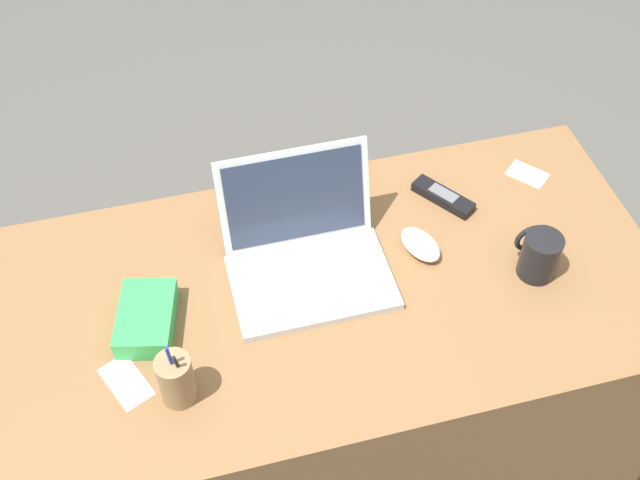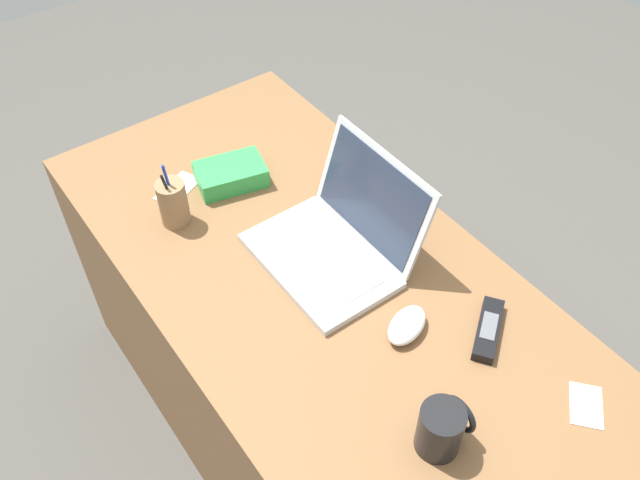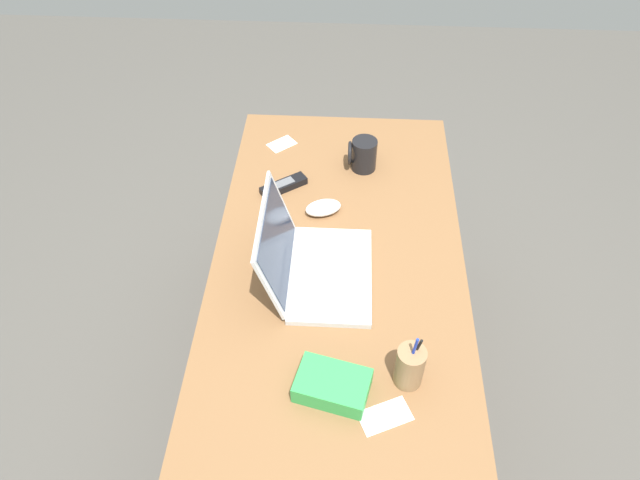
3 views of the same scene
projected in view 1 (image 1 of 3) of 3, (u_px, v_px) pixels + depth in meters
The scene contains 10 objects.
ground_plane at pixel (324, 444), 2.28m from camera, with size 6.00×6.00×0.00m, color #4C4944.
desk at pixel (324, 377), 2.00m from camera, with size 1.51×0.73×0.74m, color brown.
laptop at pixel (306, 253), 1.73m from camera, with size 0.35×0.30×0.24m.
computer_mouse at pixel (420, 244), 1.78m from camera, with size 0.07×0.11×0.04m, color white.
coffee_mug_white at pixel (539, 254), 1.72m from camera, with size 0.08×0.10×0.11m.
cordless_phone at pixel (443, 197), 1.89m from camera, with size 0.13×0.15×0.03m.
pen_holder at pixel (176, 379), 1.51m from camera, with size 0.07×0.07×0.18m.
snack_bag at pixel (146, 317), 1.64m from camera, with size 0.11×0.17×0.05m, color green.
paper_note_near_laptop at pixel (126, 382), 1.57m from camera, with size 0.07×0.12×0.00m, color white.
paper_note_left at pixel (527, 174), 1.96m from camera, with size 0.06×0.09×0.00m, color white.
Camera 1 is at (-0.27, -1.01, 2.11)m, focal length 44.41 mm.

